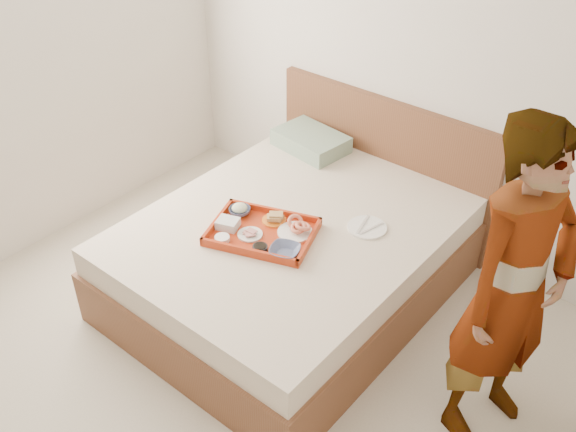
% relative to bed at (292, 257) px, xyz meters
% --- Properties ---
extents(ground, '(3.50, 4.00, 0.01)m').
position_rel_bed_xyz_m(ground, '(0.08, -1.00, -0.27)').
color(ground, beige).
rests_on(ground, ground).
extents(wall_back, '(3.50, 0.01, 2.60)m').
position_rel_bed_xyz_m(wall_back, '(0.08, 1.00, 1.04)').
color(wall_back, silver).
rests_on(wall_back, ground).
extents(bed, '(1.65, 2.00, 0.53)m').
position_rel_bed_xyz_m(bed, '(0.00, 0.00, 0.00)').
color(bed, brown).
rests_on(bed, ground).
extents(headboard, '(1.65, 0.06, 0.95)m').
position_rel_bed_xyz_m(headboard, '(0.00, 0.97, 0.21)').
color(headboard, brown).
rests_on(headboard, ground).
extents(pillow, '(0.51, 0.38, 0.11)m').
position_rel_bed_xyz_m(pillow, '(-0.45, 0.75, 0.32)').
color(pillow, '#90B397').
rests_on(pillow, bed).
extents(tray, '(0.68, 0.59, 0.05)m').
position_rel_bed_xyz_m(tray, '(-0.05, -0.21, 0.29)').
color(tray, '#C13C11').
rests_on(tray, bed).
extents(prawn_plate, '(0.25, 0.25, 0.01)m').
position_rel_bed_xyz_m(prawn_plate, '(0.09, -0.09, 0.29)').
color(prawn_plate, white).
rests_on(prawn_plate, tray).
extents(navy_bowl_big, '(0.21, 0.21, 0.04)m').
position_rel_bed_xyz_m(navy_bowl_big, '(0.17, -0.27, 0.30)').
color(navy_bowl_big, '#141941').
rests_on(navy_bowl_big, tray).
extents(sauce_dish, '(0.11, 0.11, 0.03)m').
position_rel_bed_xyz_m(sauce_dish, '(0.05, -0.33, 0.30)').
color(sauce_dish, black).
rests_on(sauce_dish, tray).
extents(meat_plate, '(0.18, 0.18, 0.01)m').
position_rel_bed_xyz_m(meat_plate, '(-0.09, -0.27, 0.29)').
color(meat_plate, white).
rests_on(meat_plate, tray).
extents(bread_plate, '(0.18, 0.18, 0.01)m').
position_rel_bed_xyz_m(bread_plate, '(-0.07, -0.08, 0.29)').
color(bread_plate, orange).
rests_on(bread_plate, tray).
extents(salad_bowl, '(0.16, 0.16, 0.04)m').
position_rel_bed_xyz_m(salad_bowl, '(-0.28, -0.15, 0.30)').
color(salad_bowl, '#141941').
rests_on(salad_bowl, tray).
extents(plastic_tub, '(0.15, 0.13, 0.05)m').
position_rel_bed_xyz_m(plastic_tub, '(-0.24, -0.29, 0.31)').
color(plastic_tub, silver).
rests_on(plastic_tub, tray).
extents(cheese_round, '(0.11, 0.11, 0.03)m').
position_rel_bed_xyz_m(cheese_round, '(-0.17, -0.40, 0.30)').
color(cheese_round, white).
rests_on(cheese_round, tray).
extents(dinner_plate, '(0.24, 0.24, 0.01)m').
position_rel_bed_xyz_m(dinner_plate, '(0.37, 0.23, 0.27)').
color(dinner_plate, white).
rests_on(dinner_plate, bed).
extents(person, '(0.58, 0.71, 1.68)m').
position_rel_bed_xyz_m(person, '(1.34, -0.11, 0.58)').
color(person, silver).
rests_on(person, ground).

